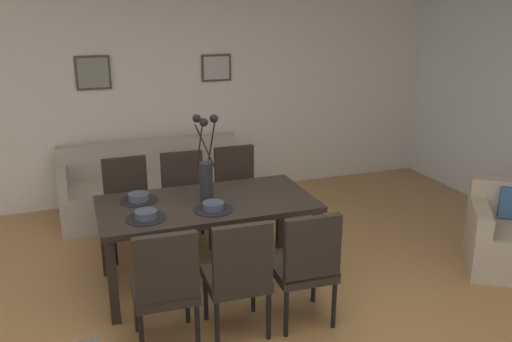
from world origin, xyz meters
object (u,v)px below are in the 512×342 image
Objects in this scene: dining_chair_far_left at (239,272)px; bowl_far_left at (213,205)px; dining_chair_near_right at (128,201)px; dining_chair_mid_right at (238,187)px; bowl_near_right at (138,196)px; framed_picture_left at (93,73)px; dining_chair_mid_left at (306,263)px; dining_chair_near_left at (165,283)px; framed_picture_center at (216,68)px; sofa at (156,190)px; bowl_near_left at (146,214)px; dining_table at (207,210)px; centerpiece_vase at (206,169)px; dining_chair_far_right at (185,194)px.

bowl_far_left is (0.00, 0.66, 0.27)m from dining_chair_far_left.
dining_chair_near_right is 1.12m from dining_chair_mid_right.
bowl_near_right is 2.18m from framed_picture_left.
dining_chair_mid_left is 1.55m from bowl_near_right.
dining_chair_near_left is 1.69m from dining_chair_near_right.
dining_chair_far_left is 1.84m from dining_chair_mid_right.
bowl_far_left is at bearing -73.49° from framed_picture_left.
framed_picture_center is at bearing 0.00° from framed_picture_left.
bowl_near_left is at bearing -100.68° from sofa.
sofa reaches higher than dining_table.
centerpiece_vase reaches higher than dining_chair_mid_right.
centerpiece_vase is 0.32m from bowl_far_left.
dining_chair_near_left and dining_chair_mid_right have the same top height.
bowl_near_left is at bearing -117.38° from framed_picture_center.
framed_picture_left is (-0.72, 3.10, 1.08)m from dining_chair_far_left.
dining_chair_near_right is at bearing 91.68° from dining_chair_near_left.
dining_chair_near_right reaches higher than bowl_far_left.
bowl_near_right is at bearing 133.54° from dining_chair_mid_left.
dining_chair_far_left is (0.57, -1.71, 0.00)m from dining_chair_near_right.
framed_picture_center reaches higher than dining_chair_mid_right.
dining_chair_near_right is 1.00× the size of dining_chair_far_right.
dining_chair_near_left is 1.12m from centerpiece_vase.
bowl_near_right is 1.00× the size of bowl_far_left.
dining_chair_mid_right is (0.55, 1.75, 0.00)m from dining_chair_far_left.
dining_chair_mid_left is 5.41× the size of bowl_far_left.
framed_picture_center is (1.26, 2.44, 0.81)m from bowl_near_left.
bowl_near_right reaches higher than dining_table.
bowl_near_left is at bearing -116.44° from dining_chair_far_right.
bowl_near_right is 0.08× the size of sofa.
framed_picture_center is at bearing 76.86° from dining_chair_far_left.
centerpiece_vase reaches higher than dining_chair_far_left.
bowl_near_right is 0.68m from bowl_far_left.
dining_chair_far_right and dining_chair_mid_left have the same top height.
framed_picture_center is (0.72, 2.44, 0.81)m from bowl_far_left.
dining_chair_near_left is (-0.52, -0.85, -0.15)m from dining_table.
centerpiece_vase is 2.41m from framed_picture_center.
dining_table is 0.24m from bowl_far_left.
framed_picture_center is (0.72, 3.10, 1.08)m from dining_chair_far_left.
framed_picture_left is at bearing -180.00° from framed_picture_center.
dining_chair_mid_right is 1.16m from centerpiece_vase.
centerpiece_vase is (0.52, 0.85, 0.51)m from dining_chair_near_left.
dining_chair_mid_right is (0.56, 0.03, 0.00)m from dining_chair_far_right.
framed_picture_left reaches higher than dining_chair_mid_right.
dining_chair_mid_right is at bearing 2.77° from dining_chair_far_right.
dining_chair_near_left and dining_chair_mid_left have the same top height.
dining_chair_mid_right is (1.07, 1.73, 0.00)m from dining_chair_near_left.
dining_chair_mid_left reaches higher than dining_table.
dining_chair_far_left is 1.25× the size of centerpiece_vase.
framed_picture_left is at bearing 106.51° from bowl_far_left.
centerpiece_vase is 4.32× the size of bowl_far_left.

